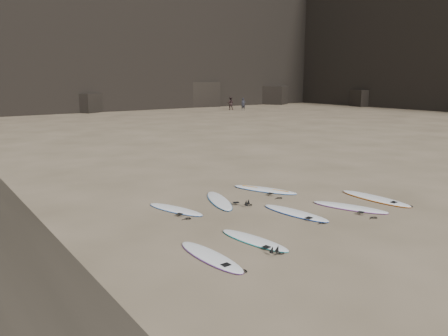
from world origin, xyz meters
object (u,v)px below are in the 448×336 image
at_px(person_a, 243,104).
at_px(person_b, 230,103).
at_px(surfboard_6, 219,200).
at_px(surfboard_5, 175,209).
at_px(surfboard_3, 350,207).
at_px(surfboard_1, 254,240).
at_px(surfboard_4, 375,198).
at_px(surfboard_2, 295,213).
at_px(surfboard_7, 265,189).
at_px(surfboard_0, 211,256).

bearing_deg(person_a, person_b, 135.51).
bearing_deg(person_b, surfboard_6, 91.60).
relative_size(surfboard_5, person_a, 1.42).
distance_m(surfboard_3, person_b, 44.53).
height_order(surfboard_1, surfboard_4, surfboard_4).
xyz_separation_m(surfboard_5, person_a, (28.93, 33.20, 0.77)).
xyz_separation_m(person_a, person_b, (-0.91, 1.62, 0.05)).
relative_size(surfboard_2, person_a, 1.55).
distance_m(surfboard_1, surfboard_5, 3.68).
bearing_deg(surfboard_7, surfboard_0, -167.40).
bearing_deg(surfboard_5, surfboard_3, -51.70).
height_order(surfboard_1, surfboard_7, surfboard_7).
distance_m(surfboard_2, person_a, 44.24).
height_order(surfboard_3, surfboard_4, surfboard_4).
relative_size(surfboard_1, surfboard_5, 1.00).
relative_size(surfboard_6, person_b, 1.47).
distance_m(surfboard_4, person_b, 43.57).
distance_m(surfboard_1, surfboard_6, 3.93).
relative_size(surfboard_3, surfboard_4, 0.92).
bearing_deg(person_b, person_a, 157.88).
distance_m(surfboard_3, surfboard_7, 3.52).
bearing_deg(surfboard_5, surfboard_1, -103.03).
bearing_deg(person_a, surfboard_4, -105.51).
relative_size(surfboard_1, person_a, 1.42).
bearing_deg(surfboard_5, surfboard_2, -59.77).
relative_size(person_a, person_b, 0.94).
bearing_deg(surfboard_0, surfboard_4, 3.92).
bearing_deg(surfboard_0, person_a, 48.59).
distance_m(surfboard_6, person_b, 43.61).
bearing_deg(person_a, surfboard_0, -112.86).
xyz_separation_m(surfboard_0, surfboard_3, (6.09, 0.68, 0.00)).
distance_m(surfboard_0, person_b, 48.52).
bearing_deg(surfboard_4, surfboard_5, 152.75).
relative_size(surfboard_6, person_a, 1.56).
xyz_separation_m(surfboard_6, person_b, (26.25, 34.82, 0.82)).
bearing_deg(surfboard_7, person_a, 27.87).
height_order(surfboard_1, person_a, person_a).
bearing_deg(surfboard_2, surfboard_0, -171.18).
xyz_separation_m(surfboard_2, person_b, (25.08, 37.42, 0.82)).
bearing_deg(surfboard_1, surfboard_6, 58.75).
xyz_separation_m(surfboard_2, surfboard_7, (1.14, 2.81, 0.00)).
bearing_deg(person_a, surfboard_7, -110.75).
bearing_deg(surfboard_5, person_a, 30.60).
relative_size(surfboard_1, surfboard_4, 0.83).
bearing_deg(surfboard_2, surfboard_3, -26.07).
distance_m(surfboard_0, person_a, 47.80).
bearing_deg(person_b, surfboard_7, 93.94).
bearing_deg(surfboard_3, surfboard_6, 111.62).
bearing_deg(surfboard_6, surfboard_5, -159.64).
relative_size(surfboard_0, surfboard_6, 0.96).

